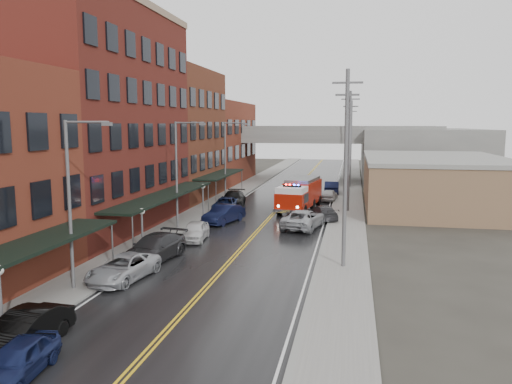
{
  "coord_description": "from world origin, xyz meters",
  "views": [
    {
      "loc": [
        7.69,
        -15.24,
        8.81
      ],
      "look_at": [
        -0.52,
        26.4,
        3.0
      ],
      "focal_mm": 35.0,
      "sensor_mm": 36.0,
      "label": 1
    }
  ],
  "objects": [
    {
      "name": "utility_pole_0",
      "position": [
        7.2,
        15.0,
        6.31
      ],
      "size": [
        1.8,
        0.24,
        12.0
      ],
      "color": "#59595B",
      "rests_on": "ground"
    },
    {
      "name": "curb_right",
      "position": [
        5.65,
        30.0,
        0.07
      ],
      "size": [
        0.3,
        160.0,
        0.15
      ],
      "primitive_type": "cube",
      "color": "gray",
      "rests_on": "ground"
    },
    {
      "name": "utility_pole_2",
      "position": [
        7.2,
        55.0,
        6.31
      ],
      "size": [
        1.8,
        0.24,
        12.0
      ],
      "color": "#59595B",
      "rests_on": "ground"
    },
    {
      "name": "parked_car_left_5",
      "position": [
        -3.6,
        27.2,
        0.82
      ],
      "size": [
        3.09,
        5.24,
        1.63
      ],
      "primitive_type": "imported",
      "rotation": [
        0.0,
        0.0,
        -0.3
      ],
      "color": "black",
      "rests_on": "ground"
    },
    {
      "name": "street_lamp_2",
      "position": [
        -6.55,
        40.0,
        5.19
      ],
      "size": [
        2.64,
        0.22,
        9.0
      ],
      "color": "#59595B",
      "rests_on": "ground"
    },
    {
      "name": "street_lamp_1",
      "position": [
        -6.55,
        24.0,
        5.19
      ],
      "size": [
        2.64,
        0.22,
        9.0
      ],
      "color": "#59595B",
      "rests_on": "ground"
    },
    {
      "name": "globe_lamp_1",
      "position": [
        -6.4,
        16.0,
        2.31
      ],
      "size": [
        0.44,
        0.44,
        3.12
      ],
      "color": "#59595B",
      "rests_on": "ground"
    },
    {
      "name": "road",
      "position": [
        0.0,
        30.0,
        0.01
      ],
      "size": [
        11.0,
        160.0,
        0.02
      ],
      "primitive_type": "cube",
      "color": "black",
      "rests_on": "ground"
    },
    {
      "name": "awning_0",
      "position": [
        -7.49,
        4.0,
        2.99
      ],
      "size": [
        2.6,
        16.0,
        3.09
      ],
      "color": "black",
      "rests_on": "ground"
    },
    {
      "name": "parked_car_right_3",
      "position": [
        5.0,
        47.91,
        0.82
      ],
      "size": [
        1.93,
        5.06,
        1.65
      ],
      "primitive_type": "imported",
      "rotation": [
        0.0,
        0.0,
        3.18
      ],
      "color": "black",
      "rests_on": "ground"
    },
    {
      "name": "parked_car_left_3",
      "position": [
        -4.88,
        14.37,
        0.83
      ],
      "size": [
        3.16,
        6.03,
        1.67
      ],
      "primitive_type": "imported",
      "rotation": [
        0.0,
        0.0,
        -0.15
      ],
      "color": "#27272A",
      "rests_on": "ground"
    },
    {
      "name": "parked_car_left_1",
      "position": [
        -4.86,
        1.3,
        0.75
      ],
      "size": [
        1.83,
        4.62,
        1.5
      ],
      "primitive_type": "imported",
      "rotation": [
        0.0,
        0.0,
        -0.05
      ],
      "color": "black",
      "rests_on": "ground"
    },
    {
      "name": "parked_car_right_0",
      "position": [
        3.6,
        26.33,
        0.81
      ],
      "size": [
        3.74,
        6.21,
        1.61
      ],
      "primitive_type": "imported",
      "rotation": [
        0.0,
        0.0,
        2.95
      ],
      "color": "#9D9FA4",
      "rests_on": "ground"
    },
    {
      "name": "ground",
      "position": [
        0.0,
        0.0,
        0.0
      ],
      "size": [
        220.0,
        220.0,
        0.0
      ],
      "primitive_type": "plane",
      "color": "#2D2B26",
      "rests_on": "ground"
    },
    {
      "name": "awning_1",
      "position": [
        -7.49,
        23.0,
        2.99
      ],
      "size": [
        2.6,
        18.0,
        3.09
      ],
      "color": "black",
      "rests_on": "ground"
    },
    {
      "name": "brick_building_far",
      "position": [
        -13.3,
        58.0,
        6.0
      ],
      "size": [
        9.0,
        20.0,
        12.0
      ],
      "primitive_type": "cube",
      "color": "brown",
      "rests_on": "ground"
    },
    {
      "name": "parked_car_left_7",
      "position": [
        -4.96,
        36.14,
        0.82
      ],
      "size": [
        2.78,
        5.8,
        1.63
      ],
      "primitive_type": "imported",
      "rotation": [
        0.0,
        0.0,
        0.09
      ],
      "color": "black",
      "rests_on": "ground"
    },
    {
      "name": "sidewalk_right",
      "position": [
        7.3,
        30.0,
        0.07
      ],
      "size": [
        3.0,
        160.0,
        0.15
      ],
      "primitive_type": "cube",
      "color": "slate",
      "rests_on": "ground"
    },
    {
      "name": "utility_pole_1",
      "position": [
        7.2,
        35.0,
        6.31
      ],
      "size": [
        1.8,
        0.24,
        12.0
      ],
      "color": "#59595B",
      "rests_on": "ground"
    },
    {
      "name": "tan_building",
      "position": [
        16.0,
        40.0,
        2.5
      ],
      "size": [
        14.0,
        22.0,
        5.0
      ],
      "primitive_type": "cube",
      "color": "#8A6C4A",
      "rests_on": "ground"
    },
    {
      "name": "curb_left",
      "position": [
        -5.65,
        30.0,
        0.07
      ],
      "size": [
        0.3,
        160.0,
        0.15
      ],
      "primitive_type": "cube",
      "color": "gray",
      "rests_on": "ground"
    },
    {
      "name": "right_far_block",
      "position": [
        18.0,
        70.0,
        4.0
      ],
      "size": [
        18.0,
        30.0,
        8.0
      ],
      "primitive_type": "cube",
      "color": "slate",
      "rests_on": "ground"
    },
    {
      "name": "parked_car_left_0",
      "position": [
        -3.6,
        -0.8,
        0.67
      ],
      "size": [
        1.98,
        4.07,
        1.34
      ],
      "primitive_type": "imported",
      "rotation": [
        0.0,
        0.0,
        0.11
      ],
      "color": "#111941",
      "rests_on": "ground"
    },
    {
      "name": "street_lamp_0",
      "position": [
        -6.55,
        8.0,
        5.19
      ],
      "size": [
        2.64,
        0.22,
        9.0
      ],
      "color": "#59595B",
      "rests_on": "ground"
    },
    {
      "name": "brick_building_c",
      "position": [
        -13.3,
        40.5,
        7.5
      ],
      "size": [
        9.0,
        15.0,
        15.0
      ],
      "primitive_type": "cube",
      "color": "#5C2B1B",
      "rests_on": "ground"
    },
    {
      "name": "parked_car_left_6",
      "position": [
        -5.0,
        33.2,
        0.69
      ],
      "size": [
        2.73,
        5.17,
        1.39
      ],
      "primitive_type": "imported",
      "rotation": [
        0.0,
        0.0,
        0.09
      ],
      "color": "#121D45",
      "rests_on": "ground"
    },
    {
      "name": "sidewalk_left",
      "position": [
        -7.3,
        30.0,
        0.07
      ],
      "size": [
        3.0,
        160.0,
        0.15
      ],
      "primitive_type": "cube",
      "color": "slate",
      "rests_on": "ground"
    },
    {
      "name": "parked_car_left_4",
      "position": [
        -4.06,
        20.35,
        0.72
      ],
      "size": [
        2.13,
        4.39,
        1.44
      ],
      "primitive_type": "imported",
      "rotation": [
        0.0,
        0.0,
        0.1
      ],
      "color": "silver",
      "rests_on": "ground"
    },
    {
      "name": "parked_car_right_1",
      "position": [
        5.0,
        30.45,
        0.68
      ],
      "size": [
        3.38,
        5.05,
        1.36
      ],
      "primitive_type": "imported",
      "rotation": [
        0.0,
        0.0,
        3.49
      ],
      "color": "#2A2A2D",
      "rests_on": "ground"
    },
    {
      "name": "brick_building_b",
      "position": [
        -13.3,
        23.0,
        9.0
      ],
      "size": [
        9.0,
        20.0,
        18.0
      ],
      "primitive_type": "cube",
      "color": "#581D17",
      "rests_on": "ground"
    },
    {
      "name": "parked_car_right_2",
      "position": [
        5.0,
        42.13,
        0.69
      ],
      "size": [
        1.9,
        4.13,
        1.37
      ],
      "primitive_type": "imported",
      "rotation": [
        0.0,
        0.0,
        3.07
      ],
      "color": "#BBBBBB",
      "rests_on": "ground"
    },
    {
      "name": "fire_truck",
      "position": [
        2.28,
        35.25,
        1.74
      ],
      "size": [
        4.5,
        9.09,
        3.2
      ],
      "rotation": [
        0.0,
        0.0,
        -0.14
      ],
      "color": "#981507",
      "rests_on": "ground"
    },
    {
      "name": "overpass",
      "position": [
        0.0,
        62.0,
        5.99
      ],
      "size": [
        40.0,
        10.0,
        7.5
      ],
      "color": "slate",
      "rests_on": "ground"
    },
    {
      "name": "parked_car_left_2",
      "position": [
        -5.0,
        10.2,
        0.71
      ],
      "size": [
        3.02,
        5.37,
        1.42
      ],
      "primitive_type": "imported",
      "rotation": [
        0.0,
        0.0,
        -0.14
      ],
      "color": "#A3A5AB",
      "rests_on": "ground"
    },
    {
      "name": "globe_lamp_2",
      "position": [
        -6.4,
        30.0,
        2.31
      ],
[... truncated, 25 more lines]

